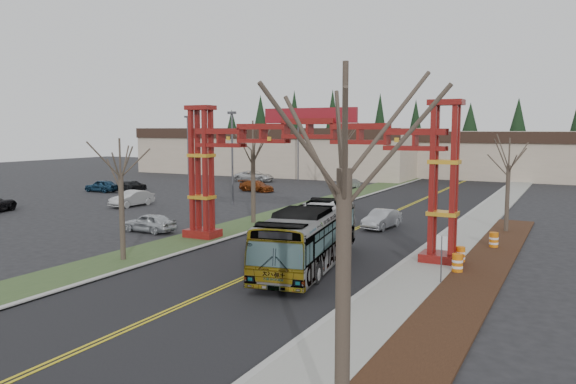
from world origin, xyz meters
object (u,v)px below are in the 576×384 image
Objects in this scene: light_pole_near at (232,151)px; street_sign at (442,250)px; silver_sedan at (382,219)px; bare_tree_median_far at (347,138)px; parked_car_mid_b at (102,186)px; bare_tree_right_far at (509,166)px; transit_bus at (309,237)px; retail_building_west at (286,150)px; bare_tree_median_near at (120,174)px; parked_car_far_a at (347,184)px; light_pole_mid at (188,146)px; bare_tree_right_near at (344,171)px; light_pole_far at (298,143)px; barrel_north at (494,241)px; parked_car_far_c at (132,186)px; parked_car_near_a at (149,223)px; barrel_mid at (461,255)px; retail_building_east at (547,155)px; parked_car_near_b at (132,199)px; parked_car_mid_a at (257,186)px; bare_tree_median_mid at (253,151)px; parked_car_far_b at (254,176)px; barrel_south at (457,264)px.

street_sign is (24.45, -19.51, -3.53)m from light_pole_near.
silver_sedan is 20.38m from bare_tree_median_far.
bare_tree_right_far is (45.24, -5.73, 4.04)m from parked_car_mid_b.
transit_bus is 7.02m from street_sign.
bare_tree_median_near is at bearing -70.29° from retail_building_west.
silver_sedan is 1.12× the size of parked_car_far_a.
light_pole_mid is 50.96m from street_sign.
light_pole_far is (-31.32, 60.49, -1.04)m from bare_tree_right_near.
light_pole_near is at bearing 158.96° from barrel_north.
parked_car_far_c is 4.26× the size of barrel_north.
bare_tree_right_far is at bearing 52.60° from transit_bus.
parked_car_mid_b is (-22.59, 17.39, 0.04)m from parked_car_near_a.
parked_car_far_c is at bearing 155.18° from barrel_mid.
bare_tree_right_far reaches higher than parked_car_far_a.
parked_car_far_a is 43.27m from street_sign.
retail_building_east reaches higher than parked_car_mid_b.
bare_tree_median_far is (3.00, -7.95, 5.81)m from parked_car_far_a.
bare_tree_right_near is at bearing -53.57° from light_pole_near.
barrel_north is (40.55, -22.36, -4.72)m from light_pole_mid.
retail_building_west is at bearing 133.40° from bare_tree_right_far.
parked_car_near_b is 33.59m from barrel_north.
parked_car_mid_b is (-15.91, -8.76, 0.07)m from parked_car_mid_a.
parked_car_near_a is at bearing -79.23° from light_pole_near.
parked_car_mid_a is 0.67× the size of bare_tree_right_far.
bare_tree_median_far is (0.00, 19.56, 0.75)m from bare_tree_median_mid.
parked_car_far_a is 3.99× the size of barrel_mid.
bare_tree_right_far is at bearing -38.99° from bare_tree_median_far.
parked_car_far_a is at bearing 178.35° from parked_car_near_a.
bare_tree_median_far is 3.65× the size of street_sign.
bare_tree_right_near is at bearing -90.00° from bare_tree_right_far.
parked_car_mid_b reaches higher than parked_car_mid_a.
parked_car_far_c is at bearing -118.30° from light_pole_far.
parked_car_mid_b reaches higher than parked_car_near_a.
barrel_north is (33.33, -4.19, -0.24)m from parked_car_near_b.
silver_sedan is at bearing 60.02° from bare_tree_median_near.
light_pole_far is (-13.32, 48.61, 0.52)m from bare_tree_median_near.
silver_sedan is at bearing 76.35° from parked_car_mid_b.
bare_tree_median_far is 48.99m from bare_tree_right_near.
light_pole_near is 27.77m from barrel_north.
parked_car_near_a is 27.25m from bare_tree_median_far.
bare_tree_median_near is at bearing -164.88° from parked_car_far_b.
transit_bus is at bearing -130.57° from barrel_north.
light_pole_near is (-25.56, -46.67, 1.71)m from retail_building_east.
barrel_south is 2.32m from barrel_mid.
bare_tree_right_near reaches higher than parked_car_mid_b.
parked_car_far_c is at bearing 136.51° from parked_car_near_b.
light_pole_far reaches higher than parked_car_near_a.
bare_tree_median_near reaches higher than parked_car_far_a.
bare_tree_median_mid is (18.10, -30.26, 4.91)m from parked_car_far_b.
bare_tree_median_near is 0.86× the size of bare_tree_median_mid.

